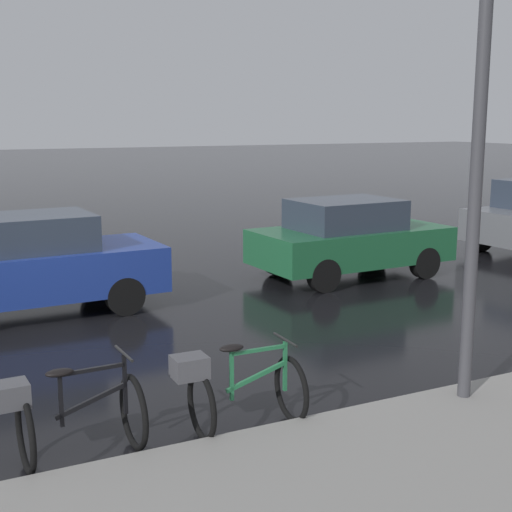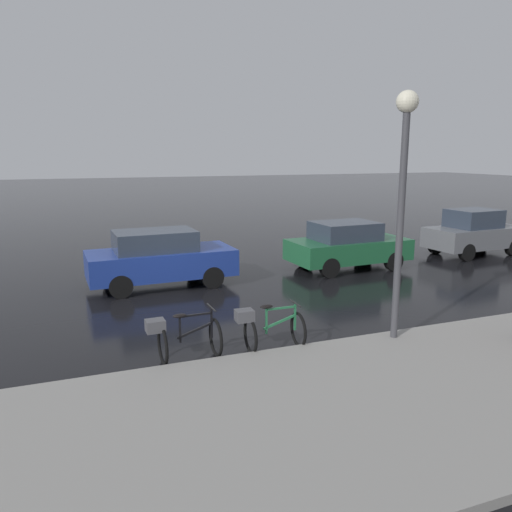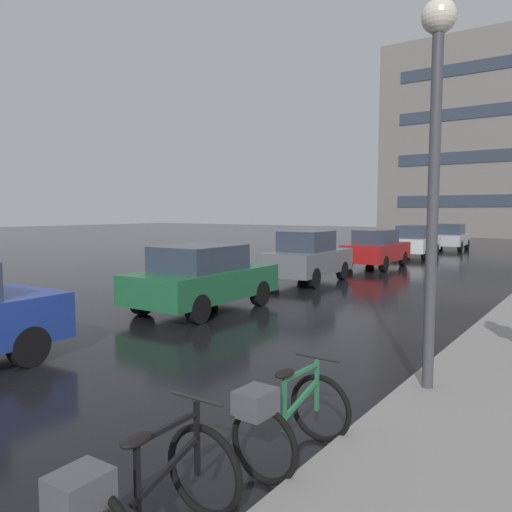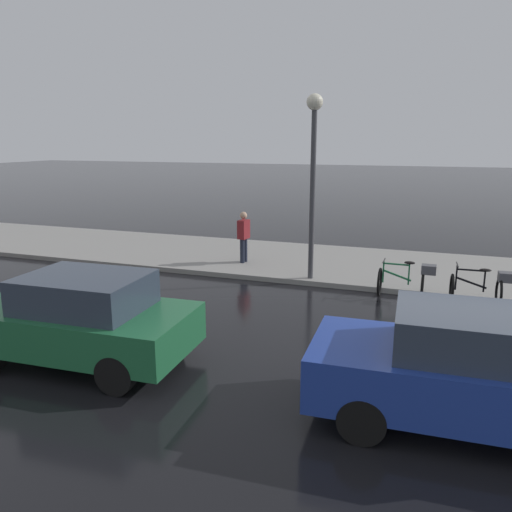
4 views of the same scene
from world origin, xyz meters
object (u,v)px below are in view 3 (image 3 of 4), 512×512
object	(u,v)px
car_grey	(308,257)
car_red	(376,249)
bicycle_nearest	(142,496)
car_silver	(450,237)
bicycle_second	(286,417)
car_white	(415,241)
car_green	(203,277)
streetlamp	(435,130)

from	to	relation	value
car_grey	car_red	bearing A→B (deg)	87.45
bicycle_nearest	car_silver	size ratio (longest dim) A/B	0.36
bicycle_second	car_red	distance (m)	17.42
car_red	car_white	bearing A→B (deg)	92.32
car_red	car_silver	bearing A→B (deg)	90.13
bicycle_nearest	car_silver	bearing A→B (deg)	100.61
bicycle_second	car_red	xyz separation A→B (m)	(-5.73, 16.45, 0.32)
car_green	car_red	world-z (taller)	car_red
bicycle_nearest	car_grey	xyz separation A→B (m)	(-5.88, 12.65, 0.36)
bicycle_nearest	car_green	size ratio (longest dim) A/B	0.34
bicycle_nearest	bicycle_second	xyz separation A→B (m)	(0.10, 1.68, -0.00)
car_white	car_grey	bearing A→B (deg)	-90.01
car_green	car_white	size ratio (longest dim) A/B	0.96
bicycle_nearest	car_green	world-z (taller)	car_green
car_green	bicycle_nearest	bearing A→B (deg)	-51.12
bicycle_nearest	car_green	bearing A→B (deg)	128.88
car_green	car_white	world-z (taller)	car_white
car_grey	car_green	bearing A→B (deg)	-86.68
car_red	streetlamp	distance (m)	15.47
car_green	streetlamp	bearing A→B (deg)	-23.03
car_red	bicycle_nearest	bearing A→B (deg)	-72.74
streetlamp	bicycle_second	bearing A→B (deg)	-102.31
bicycle_nearest	car_red	size ratio (longest dim) A/B	0.33
streetlamp	car_green	bearing A→B (deg)	156.97
car_red	car_silver	distance (m)	12.08
car_green	car_grey	xyz separation A→B (m)	(-0.34, 5.78, 0.04)
car_white	car_silver	bearing A→B (deg)	88.00
car_red	car_white	world-z (taller)	car_white
car_green	car_silver	size ratio (longest dim) A/B	1.06
bicycle_nearest	car_white	size ratio (longest dim) A/B	0.32
bicycle_nearest	car_green	xyz separation A→B (m)	(-5.54, 6.87, 0.32)
bicycle_nearest	car_grey	size ratio (longest dim) A/B	0.35
bicycle_second	car_grey	size ratio (longest dim) A/B	0.34
bicycle_second	car_white	size ratio (longest dim) A/B	0.32
bicycle_second	car_grey	distance (m)	12.50
bicycle_nearest	car_grey	world-z (taller)	car_grey
car_grey	car_red	distance (m)	5.48
bicycle_second	car_green	distance (m)	7.67
car_grey	car_white	size ratio (longest dim) A/B	0.93
car_silver	streetlamp	world-z (taller)	streetlamp
car_green	car_silver	bearing A→B (deg)	90.29
bicycle_nearest	car_red	distance (m)	18.98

